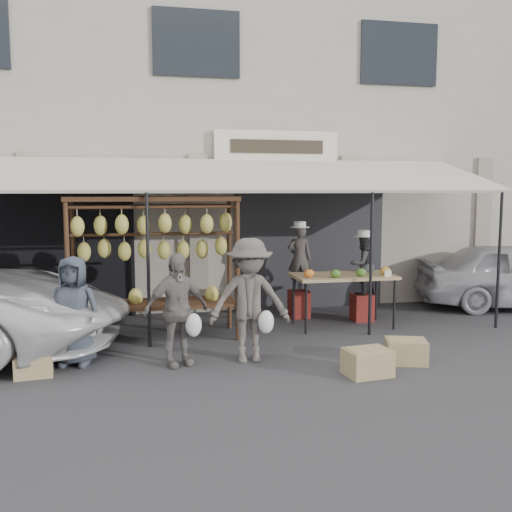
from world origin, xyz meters
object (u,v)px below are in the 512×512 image
at_px(customer_mid, 176,310).
at_px(crate_near_a, 367,362).
at_px(banana_rack, 154,240).
at_px(customer_left, 74,311).
at_px(vendor_right, 363,264).
at_px(produce_table, 344,277).
at_px(crate_near_b, 406,351).
at_px(customer_right, 249,300).
at_px(crate_far, 34,365).
at_px(vendor_left, 299,258).

xyz_separation_m(customer_mid, crate_near_a, (2.33, -0.91, -0.59)).
xyz_separation_m(banana_rack, customer_left, (-1.10, -1.14, -0.83)).
bearing_deg(banana_rack, vendor_right, 7.64).
distance_m(produce_table, crate_near_b, 2.22).
distance_m(vendor_right, customer_left, 5.04).
height_order(banana_rack, customer_right, banana_rack).
bearing_deg(customer_right, crate_near_a, -30.13).
xyz_separation_m(customer_right, crate_far, (-2.78, -0.05, -0.71)).
bearing_deg(vendor_right, crate_near_b, 64.95).
distance_m(banana_rack, produce_table, 3.24).
xyz_separation_m(customer_left, crate_near_b, (4.38, -0.84, -0.57)).
distance_m(banana_rack, crate_near_b, 4.08).
height_order(vendor_left, vendor_right, vendor_left).
xyz_separation_m(crate_near_a, crate_far, (-4.13, 0.84, -0.03)).
bearing_deg(vendor_left, customer_left, 38.54).
bearing_deg(produce_table, customer_mid, -151.91).
xyz_separation_m(customer_right, crate_near_b, (2.06, -0.51, -0.69)).
bearing_deg(customer_right, crate_near_b, -10.55).
height_order(banana_rack, customer_mid, banana_rack).
bearing_deg(vendor_left, vendor_right, 162.80).
distance_m(customer_right, crate_near_a, 1.75).
distance_m(banana_rack, crate_near_a, 3.75).
relative_size(crate_near_a, crate_far, 1.21).
bearing_deg(customer_mid, crate_far, 163.10).
height_order(customer_left, crate_near_b, customer_left).
height_order(produce_table, customer_mid, customer_mid).
bearing_deg(vendor_left, crate_far, 39.62).
distance_m(vendor_left, crate_near_a, 3.48).
bearing_deg(customer_mid, crate_near_b, -29.18).
relative_size(banana_rack, crate_near_a, 4.69).
relative_size(vendor_right, crate_near_b, 2.00).
relative_size(banana_rack, crate_far, 5.68).
height_order(customer_mid, crate_near_a, customer_mid).
bearing_deg(vendor_right, customer_right, 22.46).
bearing_deg(banana_rack, customer_mid, -81.05).
height_order(produce_table, customer_left, customer_left).
relative_size(vendor_left, vendor_right, 1.12).
relative_size(customer_right, crate_far, 3.70).
bearing_deg(produce_table, crate_far, -160.89).
height_order(vendor_right, crate_near_a, vendor_right).
relative_size(vendor_right, customer_left, 0.73).
bearing_deg(produce_table, crate_near_b, -87.02).
distance_m(customer_left, crate_near_a, 3.89).
height_order(banana_rack, crate_near_a, banana_rack).
distance_m(customer_right, crate_far, 2.87).
relative_size(customer_left, crate_near_b, 2.76).
bearing_deg(customer_mid, produce_table, 8.85).
distance_m(banana_rack, crate_far, 2.61).
xyz_separation_m(customer_left, customer_right, (2.31, -0.33, 0.11)).
bearing_deg(vendor_left, customer_mid, 54.16).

